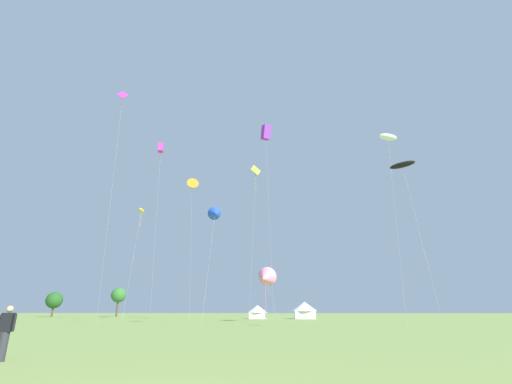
% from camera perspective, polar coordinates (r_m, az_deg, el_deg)
% --- Properties ---
extents(kite_white_parafoil, '(2.70, 1.88, 21.75)m').
position_cam_1_polar(kite_white_parafoil, '(46.41, 20.12, 8.10)').
color(kite_white_parafoil, white).
rests_on(kite_white_parafoil, ground).
extents(kite_magenta_box, '(2.00, 2.66, 31.10)m').
position_cam_1_polar(kite_magenta_box, '(69.49, -14.81, 6.70)').
color(kite_magenta_box, '#E02DA3').
rests_on(kite_magenta_box, ground).
extents(kite_magenta_diamond, '(1.96, 1.41, 36.42)m').
position_cam_1_polar(kite_magenta_diamond, '(64.98, -20.43, 13.03)').
color(kite_magenta_diamond, '#E02DA3').
rests_on(kite_magenta_diamond, ground).
extents(kite_lime_diamond, '(1.71, 1.87, 24.76)m').
position_cam_1_polar(kite_lime_diamond, '(59.92, -0.06, 2.96)').
color(kite_lime_diamond, '#99DB2D').
rests_on(kite_lime_diamond, ground).
extents(kite_purple_box, '(2.03, 2.67, 34.01)m').
position_cam_1_polar(kite_purple_box, '(67.08, 1.57, 9.37)').
color(kite_purple_box, purple).
rests_on(kite_purple_box, ground).
extents(kite_blue_delta, '(2.16, 3.23, 14.04)m').
position_cam_1_polar(kite_blue_delta, '(45.28, -6.49, -3.40)').
color(kite_blue_delta, blue).
rests_on(kite_blue_delta, ground).
extents(kite_orange_delta, '(2.74, 2.92, 24.04)m').
position_cam_1_polar(kite_orange_delta, '(65.72, -10.05, 0.93)').
color(kite_orange_delta, orange).
rests_on(kite_orange_delta, ground).
extents(kite_black_parafoil, '(2.34, 2.07, 14.04)m').
position_cam_1_polar(kite_black_parafoil, '(34.13, 22.11, 3.95)').
color(kite_black_parafoil, black).
rests_on(kite_black_parafoil, ground).
extents(kite_pink_delta, '(3.84, 3.72, 7.93)m').
position_cam_1_polar(kite_pink_delta, '(55.95, 1.46, -13.40)').
color(kite_pink_delta, pink).
rests_on(kite_pink_delta, ground).
extents(kite_yellow_parafoil, '(1.07, 2.95, 16.70)m').
position_cam_1_polar(kite_yellow_parafoil, '(58.97, -17.64, -2.84)').
color(kite_yellow_parafoil, yellow).
rests_on(kite_yellow_parafoil, ground).
extents(person_spectator, '(0.57, 0.28, 1.73)m').
position_cam_1_polar(person_spectator, '(15.23, -34.87, -17.88)').
color(person_spectator, '#2D2D33').
rests_on(person_spectator, ground).
extents(festival_tent_center, '(3.80, 3.80, 2.47)m').
position_cam_1_polar(festival_tent_center, '(72.58, 0.22, -18.32)').
color(festival_tent_center, white).
rests_on(festival_tent_center, ground).
extents(festival_tent_left, '(4.75, 4.75, 3.09)m').
position_cam_1_polar(festival_tent_left, '(72.62, 7.68, -17.90)').
color(festival_tent_left, white).
rests_on(festival_tent_left, ground).
extents(tree_distant_left, '(3.87, 3.87, 5.81)m').
position_cam_1_polar(tree_distant_left, '(104.28, -29.25, -14.70)').
color(tree_distant_left, brown).
rests_on(tree_distant_left, ground).
extents(tree_distant_right, '(3.69, 3.69, 7.06)m').
position_cam_1_polar(tree_distant_right, '(101.55, -20.88, -14.99)').
color(tree_distant_right, brown).
rests_on(tree_distant_right, ground).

